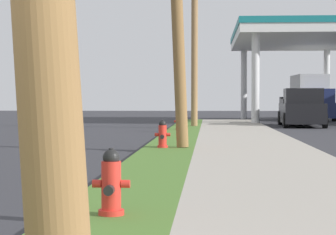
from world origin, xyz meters
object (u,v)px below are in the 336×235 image
utility_pole_background (195,37)px  truck_black_on_apron (301,109)px  fire_hydrant_nearest (111,186)px  car_tan_by_near_pump (301,109)px  fire_hydrant_third (179,122)px  truck_navy_at_forecourt (311,98)px  fire_hydrant_second (163,135)px

utility_pole_background → truck_black_on_apron: utility_pole_background is taller
fire_hydrant_nearest → car_tan_by_near_pump: 42.98m
car_tan_by_near_pump → fire_hydrant_third: bearing=-111.1°
utility_pole_background → truck_navy_at_forecourt: utility_pole_background is taller
fire_hydrant_nearest → truck_black_on_apron: bearing=77.9°
truck_black_on_apron → car_tan_by_near_pump: bearing=82.2°
fire_hydrant_nearest → fire_hydrant_second: (-0.15, 10.39, 0.00)m
car_tan_by_near_pump → truck_black_on_apron: (-2.01, -14.62, 0.19)m
fire_hydrant_nearest → fire_hydrant_third: size_ratio=1.00×
fire_hydrant_nearest → truck_black_on_apron: (5.91, 27.62, 0.47)m
fire_hydrant_second → truck_black_on_apron: (6.06, 17.23, 0.47)m
fire_hydrant_second → fire_hydrant_third: 10.80m
truck_navy_at_forecourt → truck_black_on_apron: bearing=-101.1°
car_tan_by_near_pump → truck_navy_at_forecourt: (0.15, -3.61, 0.77)m
fire_hydrant_nearest → fire_hydrant_third: bearing=90.5°
fire_hydrant_third → utility_pole_background: (0.58, 3.90, 4.00)m
fire_hydrant_third → car_tan_by_near_pump: 22.56m
truck_black_on_apron → fire_hydrant_third: bearing=-133.5°
fire_hydrant_second → truck_navy_at_forecourt: (8.22, 28.24, 1.04)m
utility_pole_background → fire_hydrant_second: bearing=-92.1°
fire_hydrant_second → car_tan_by_near_pump: car_tan_by_near_pump is taller
utility_pole_background → truck_black_on_apron: size_ratio=1.55×
fire_hydrant_third → truck_black_on_apron: truck_black_on_apron is taller
fire_hydrant_third → truck_black_on_apron: bearing=46.5°
fire_hydrant_nearest → truck_navy_at_forecourt: truck_navy_at_forecourt is taller
fire_hydrant_second → truck_black_on_apron: truck_black_on_apron is taller
fire_hydrant_second → truck_navy_at_forecourt: bearing=73.8°
fire_hydrant_nearest → fire_hydrant_second: bearing=90.8°
fire_hydrant_nearest → utility_pole_background: (0.40, 25.09, 4.00)m
fire_hydrant_second → utility_pole_background: size_ratio=0.09×
fire_hydrant_second → truck_navy_at_forecourt: 29.43m
fire_hydrant_nearest → truck_black_on_apron: 28.25m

